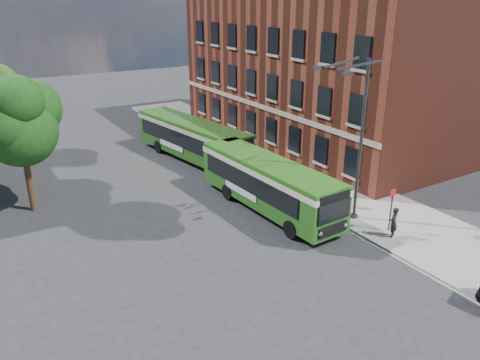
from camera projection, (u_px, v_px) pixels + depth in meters
ground at (258, 227)px, 25.78m from camera, size 120.00×120.00×0.00m
pavement at (277, 163)px, 35.50m from camera, size 6.00×48.00×0.15m
kerb_line at (243, 171)px, 34.04m from camera, size 0.12×48.00×0.01m
brick_office at (319, 58)px, 39.54m from camera, size 12.10×26.00×14.20m
street_lamp at (356, 140)px, 24.78m from camera, size 2.96×2.38×9.00m
bus_stop_sign at (391, 208)px, 24.61m from camera, size 0.35×0.08×2.52m
bus_front at (268, 181)px, 27.31m from camera, size 3.08×10.99×3.02m
bus_rear at (192, 137)px, 35.85m from camera, size 4.31×12.28×3.02m
pedestrian_a at (394, 222)px, 24.20m from camera, size 0.72×0.64×1.65m
pedestrian_b at (345, 195)px, 27.69m from camera, size 0.81×0.67×1.49m
tree_left at (20, 120)px, 25.85m from camera, size 4.80×4.56×8.11m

